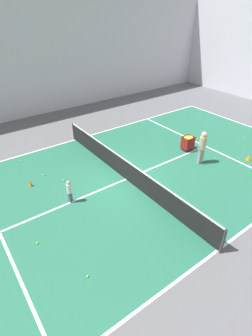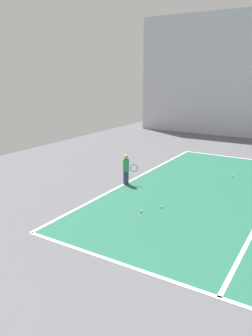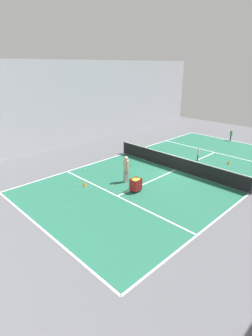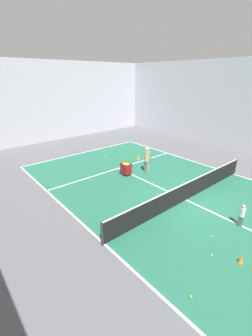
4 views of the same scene
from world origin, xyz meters
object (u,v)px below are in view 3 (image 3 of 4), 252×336
object	(u,v)px
training_cone_0	(85,184)
training_cone_1	(228,162)
coach_at_net	(126,167)
child_midcourt	(198,153)
tennis_net	(176,163)
player_near_baseline	(231,134)
ball_cart	(136,182)

from	to	relation	value
training_cone_0	training_cone_1	distance (m)	11.46
coach_at_net	child_midcourt	bearing A→B (deg)	-5.28
training_cone_1	training_cone_0	bearing A→B (deg)	65.77
tennis_net	player_near_baseline	bearing A→B (deg)	-85.72
coach_at_net	child_midcourt	xyz separation A→B (m)	(-1.14, -7.07, -0.41)
tennis_net	coach_at_net	bearing A→B (deg)	75.25
ball_cart	training_cone_0	distance (m)	3.38
player_near_baseline	training_cone_0	bearing A→B (deg)	-25.85
child_midcourt	training_cone_1	world-z (taller)	child_midcourt
training_cone_0	ball_cart	bearing A→B (deg)	-147.44
player_near_baseline	coach_at_net	bearing A→B (deg)	-21.33
coach_at_net	child_midcourt	distance (m)	7.17
coach_at_net	ball_cart	world-z (taller)	coach_at_net
tennis_net	child_midcourt	xyz separation A→B (m)	(-0.05, -2.94, 0.07)
ball_cart	training_cone_0	bearing A→B (deg)	32.56
tennis_net	training_cone_1	size ratio (longest dim) A/B	33.15
coach_at_net	training_cone_0	distance (m)	2.89
coach_at_net	child_midcourt	world-z (taller)	coach_at_net
coach_at_net	ball_cart	xyz separation A→B (m)	(-1.42, 0.56, -0.44)
ball_cart	training_cone_1	bearing A→B (deg)	-102.24
training_cone_1	child_midcourt	bearing A→B (deg)	25.25
player_near_baseline	training_cone_1	distance (m)	7.43
training_cone_0	training_cone_1	xyz separation A→B (m)	(-4.70, -10.45, 0.00)
child_midcourt	training_cone_1	bearing A→B (deg)	84.20
tennis_net	training_cone_1	distance (m)	4.55
coach_at_net	player_near_baseline	bearing A→B (deg)	2.76
player_near_baseline	ball_cart	bearing A→B (deg)	-16.04
ball_cart	player_near_baseline	bearing A→B (deg)	-85.80
tennis_net	child_midcourt	world-z (taller)	child_midcourt
player_near_baseline	training_cone_0	size ratio (longest dim) A/B	3.42
player_near_baseline	ball_cart	xyz separation A→B (m)	(-1.13, 15.42, -0.04)
tennis_net	training_cone_0	distance (m)	6.97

